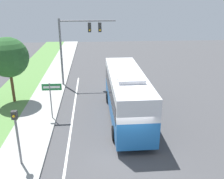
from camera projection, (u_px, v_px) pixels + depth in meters
ground_plane at (129, 153)px, 14.55m from camera, size 80.00×80.00×0.00m
sidewalk at (20, 158)px, 14.06m from camera, size 2.80×80.00×0.12m
lane_divider_near at (67, 156)px, 14.27m from camera, size 0.14×30.00×0.01m
bus at (126, 92)px, 18.29m from camera, size 2.62×10.08×3.70m
signal_gantry at (77, 39)px, 24.42m from camera, size 5.52×0.41×6.73m
pedestrian_signal at (17, 129)px, 12.79m from camera, size 0.28×0.34×3.22m
street_sign at (51, 94)px, 17.99m from camera, size 1.40×0.08×2.84m
roadside_tree at (8, 57)px, 20.34m from camera, size 3.29×3.29×5.53m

